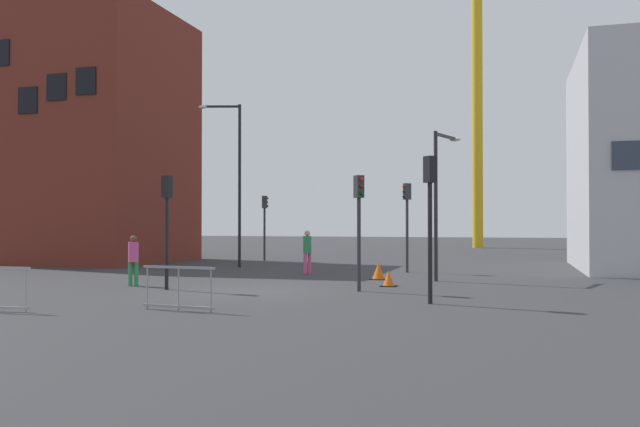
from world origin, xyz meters
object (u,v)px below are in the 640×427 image
at_px(construction_crane, 476,47).
at_px(traffic_light_crosswalk, 167,212).
at_px(traffic_light_near, 359,213).
at_px(traffic_cone_by_barrier, 378,272).
at_px(traffic_light_verge, 407,212).
at_px(traffic_light_median, 265,217).
at_px(traffic_light_far, 430,204).
at_px(streetlamp_tall, 235,171).
at_px(pedestrian_walking, 133,257).
at_px(traffic_cone_striped, 389,279).
at_px(pedestrian_waiting, 307,248).
at_px(streetlamp_short, 439,189).

xyz_separation_m(construction_crane, traffic_light_crosswalk, (-7.79, -38.46, -14.68)).
distance_m(traffic_light_near, traffic_cone_by_barrier, 4.89).
bearing_deg(traffic_light_verge, traffic_light_median, 144.49).
xyz_separation_m(traffic_light_far, traffic_light_crosswalk, (-8.49, 1.33, -0.15)).
xyz_separation_m(streetlamp_tall, pedestrian_walking, (0.48, -9.51, -3.63)).
bearing_deg(traffic_light_far, traffic_cone_striped, 113.34).
height_order(traffic_light_near, pedestrian_waiting, traffic_light_near).
relative_size(construction_crane, pedestrian_waiting, 14.06).
distance_m(traffic_light_verge, traffic_light_crosswalk, 11.29).
distance_m(streetlamp_short, traffic_light_far, 7.14).
bearing_deg(traffic_cone_striped, construction_crane, 88.06).
xyz_separation_m(construction_crane, traffic_light_near, (-1.80, -37.25, -14.70)).
relative_size(traffic_light_near, traffic_light_crosswalk, 0.99).
height_order(streetlamp_short, traffic_light_verge, streetlamp_short).
height_order(traffic_light_median, pedestrian_walking, traffic_light_median).
height_order(streetlamp_tall, traffic_cone_by_barrier, streetlamp_tall).
bearing_deg(pedestrian_waiting, streetlamp_short, -15.45).
xyz_separation_m(traffic_light_near, pedestrian_walking, (-7.70, -0.44, -1.46)).
bearing_deg(pedestrian_walking, traffic_cone_by_barrier, 32.96).
height_order(traffic_light_verge, pedestrian_waiting, traffic_light_verge).
height_order(pedestrian_waiting, traffic_cone_striped, pedestrian_waiting).
xyz_separation_m(streetlamp_short, traffic_light_verge, (-1.76, 3.65, -0.81)).
height_order(streetlamp_tall, traffic_light_verge, streetlamp_tall).
bearing_deg(traffic_cone_striped, traffic_cone_by_barrier, 108.37).
bearing_deg(traffic_light_median, traffic_cone_by_barrier, -50.21).
bearing_deg(construction_crane, streetlamp_short, -89.63).
height_order(traffic_light_far, pedestrian_walking, traffic_light_far).
bearing_deg(streetlamp_short, traffic_cone_by_barrier, -176.30).
xyz_separation_m(construction_crane, streetlamp_short, (0.21, -32.71, -13.75)).
bearing_deg(streetlamp_short, construction_crane, 90.37).
xyz_separation_m(traffic_light_near, traffic_light_crosswalk, (-6.00, -1.22, 0.02)).
bearing_deg(traffic_light_near, traffic_light_far, -45.62).
xyz_separation_m(construction_crane, pedestrian_walking, (-9.49, -37.69, -16.15)).
height_order(pedestrian_walking, pedestrian_waiting, pedestrian_waiting).
bearing_deg(pedestrian_waiting, streetlamp_tall, 146.93).
distance_m(traffic_light_crosswalk, pedestrian_walking, 2.38).
distance_m(traffic_light_median, traffic_cone_by_barrier, 13.49).
relative_size(traffic_light_near, pedestrian_waiting, 1.98).
bearing_deg(streetlamp_tall, traffic_cone_by_barrier, -30.57).
relative_size(construction_crane, streetlamp_short, 4.66).
relative_size(streetlamp_short, pedestrian_walking, 3.23).
bearing_deg(streetlamp_tall, streetlamp_short, -24.00).
height_order(construction_crane, streetlamp_tall, construction_crane).
bearing_deg(construction_crane, pedestrian_walking, -104.14).
bearing_deg(traffic_light_median, pedestrian_waiting, -58.72).
bearing_deg(traffic_light_median, streetlamp_short, -43.08).
height_order(traffic_light_verge, traffic_cone_by_barrier, traffic_light_verge).
height_order(traffic_light_median, traffic_cone_by_barrier, traffic_light_median).
xyz_separation_m(pedestrian_waiting, traffic_cone_striped, (4.18, -4.24, -0.82)).
height_order(streetlamp_tall, traffic_light_median, streetlamp_tall).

